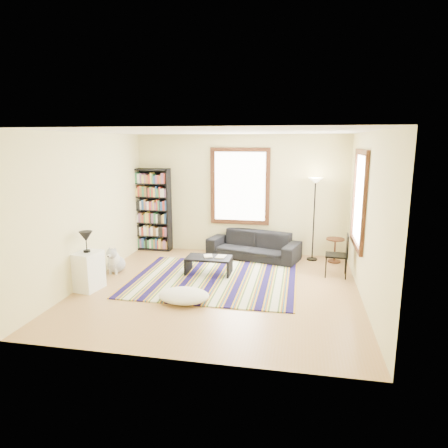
% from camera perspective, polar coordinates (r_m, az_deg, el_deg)
% --- Properties ---
extents(floor, '(5.00, 5.00, 0.10)m').
position_cam_1_polar(floor, '(7.43, -0.74, -9.50)').
color(floor, '#A67C4C').
rests_on(floor, ground).
extents(ceiling, '(5.00, 5.00, 0.10)m').
position_cam_1_polar(ceiling, '(6.92, -0.81, 13.47)').
color(ceiling, white).
rests_on(ceiling, floor).
extents(wall_back, '(5.00, 0.10, 2.80)m').
position_cam_1_polar(wall_back, '(9.51, 2.35, 4.24)').
color(wall_back, beige).
rests_on(wall_back, floor).
extents(wall_front, '(5.00, 0.10, 2.80)m').
position_cam_1_polar(wall_front, '(4.63, -7.21, -3.93)').
color(wall_front, beige).
rests_on(wall_front, floor).
extents(wall_left, '(0.10, 5.00, 2.80)m').
position_cam_1_polar(wall_left, '(7.95, -19.10, 2.11)').
color(wall_left, beige).
rests_on(wall_left, floor).
extents(wall_right, '(0.10, 5.00, 2.80)m').
position_cam_1_polar(wall_right, '(6.98, 20.18, 0.78)').
color(wall_right, beige).
rests_on(wall_right, floor).
extents(window_back, '(1.20, 0.06, 1.60)m').
position_cam_1_polar(window_back, '(9.41, 2.29, 5.39)').
color(window_back, white).
rests_on(window_back, wall_back).
extents(window_right, '(0.06, 1.20, 1.60)m').
position_cam_1_polar(window_right, '(7.72, 18.78, 3.37)').
color(window_right, white).
rests_on(window_right, wall_right).
extents(rug, '(3.17, 2.53, 0.02)m').
position_cam_1_polar(rug, '(7.80, -1.50, -7.97)').
color(rug, '#140D43').
rests_on(rug, floor).
extents(sofa, '(2.22, 1.34, 0.61)m').
position_cam_1_polar(sofa, '(9.19, 4.23, -3.03)').
color(sofa, black).
rests_on(sofa, floor).
extents(bookshelf, '(0.90, 0.30, 2.00)m').
position_cam_1_polar(bookshelf, '(9.90, -10.20, 2.02)').
color(bookshelf, black).
rests_on(bookshelf, floor).
extents(coffee_table, '(0.91, 0.51, 0.36)m').
position_cam_1_polar(coffee_table, '(8.10, -2.18, -5.96)').
color(coffee_table, black).
rests_on(coffee_table, floor).
extents(book_a, '(0.27, 0.23, 0.02)m').
position_cam_1_polar(book_a, '(8.06, -2.89, -4.62)').
color(book_a, beige).
rests_on(book_a, coffee_table).
extents(book_b, '(0.20, 0.26, 0.02)m').
position_cam_1_polar(book_b, '(8.06, -1.07, -4.64)').
color(book_b, beige).
rests_on(book_b, coffee_table).
extents(floor_cushion, '(1.06, 0.96, 0.22)m').
position_cam_1_polar(floor_cushion, '(6.81, -5.76, -10.15)').
color(floor_cushion, silver).
rests_on(floor_cushion, floor).
extents(floor_lamp, '(0.38, 0.38, 1.86)m').
position_cam_1_polar(floor_lamp, '(9.10, 12.71, 0.61)').
color(floor_lamp, black).
rests_on(floor_lamp, floor).
extents(side_table, '(0.45, 0.45, 0.54)m').
position_cam_1_polar(side_table, '(9.19, 15.54, -3.65)').
color(side_table, '#492312').
rests_on(side_table, floor).
extents(folding_chair, '(0.45, 0.43, 0.86)m').
position_cam_1_polar(folding_chair, '(8.22, 15.76, -4.31)').
color(folding_chair, black).
rests_on(folding_chair, floor).
extents(white_cabinet, '(0.45, 0.55, 0.70)m').
position_cam_1_polar(white_cabinet, '(7.64, -18.81, -6.36)').
color(white_cabinet, white).
rests_on(white_cabinet, floor).
extents(table_lamp, '(0.32, 0.32, 0.38)m').
position_cam_1_polar(table_lamp, '(7.50, -19.09, -2.43)').
color(table_lamp, black).
rests_on(table_lamp, white_cabinet).
extents(dog, '(0.40, 0.55, 0.54)m').
position_cam_1_polar(dog, '(8.49, -15.13, -4.88)').
color(dog, silver).
rests_on(dog, floor).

